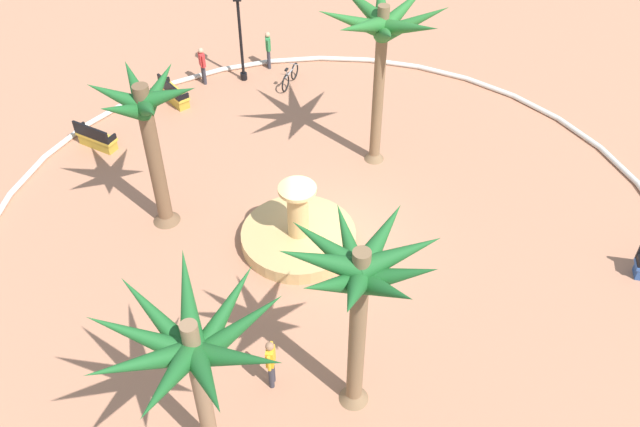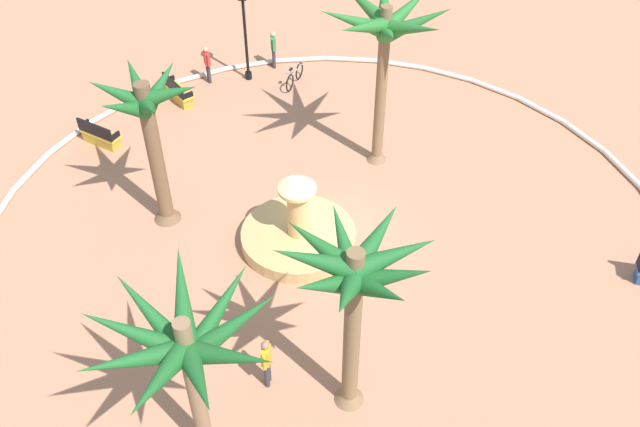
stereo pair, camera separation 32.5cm
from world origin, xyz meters
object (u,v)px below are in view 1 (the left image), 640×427
object	(u,v)px
palm_tree_mid_plaza	(191,349)
person_pedestrian_stroll	(271,362)
bicycle_red_frame	(290,77)
person_cyclist_helmet	(202,64)
person_cyclist_photo	(268,48)
fountain	(299,235)
lamppost	(240,26)
bench_west	(174,95)
palm_tree_by_curb	(147,123)
bench_east	(97,139)
palm_tree_near_fountain	(383,33)
palm_tree_far_side	(360,282)

from	to	relation	value
palm_tree_mid_plaza	person_pedestrian_stroll	world-z (taller)	palm_tree_mid_plaza
bicycle_red_frame	person_cyclist_helmet	world-z (taller)	person_cyclist_helmet
person_cyclist_helmet	person_cyclist_photo	xyz separation A→B (m)	(-2.65, -1.18, 0.03)
fountain	lamppost	bearing A→B (deg)	-77.09
bench_west	person_cyclist_photo	xyz separation A→B (m)	(-3.70, -2.60, 0.58)
fountain	lamppost	size ratio (longest dim) A/B	0.87
bicycle_red_frame	palm_tree_by_curb	bearing A→B (deg)	63.82
palm_tree_mid_plaza	bench_east	world-z (taller)	palm_tree_mid_plaza
palm_tree_near_fountain	person_cyclist_helmet	xyz separation A→B (m)	(6.61, -5.34, -4.08)
fountain	person_cyclist_photo	bearing A→B (deg)	-83.56
fountain	bicycle_red_frame	world-z (taller)	fountain
person_pedestrian_stroll	person_cyclist_helmet	bearing A→B (deg)	-77.90
palm_tree_near_fountain	lamppost	bearing A→B (deg)	-48.16
bench_west	palm_tree_by_curb	bearing A→B (deg)	94.95
bench_east	palm_tree_mid_plaza	bearing A→B (deg)	113.25
palm_tree_mid_plaza	lamppost	distance (m)	16.81
person_cyclist_photo	palm_tree_near_fountain	bearing A→B (deg)	121.28
palm_tree_mid_plaza	person_cyclist_helmet	size ratio (longest dim) A/B	3.06
person_pedestrian_stroll	fountain	bearing A→B (deg)	-97.75
bench_east	person_cyclist_helmet	xyz separation A→B (m)	(-3.50, -4.33, 0.55)
palm_tree_near_fountain	palm_tree_by_curb	bearing A→B (deg)	23.45
palm_tree_by_curb	palm_tree_far_side	world-z (taller)	palm_tree_far_side
fountain	person_pedestrian_stroll	size ratio (longest dim) A/B	2.14
fountain	person_pedestrian_stroll	bearing A→B (deg)	82.25
bench_east	person_pedestrian_stroll	distance (m)	12.37
palm_tree_far_side	person_cyclist_helmet	size ratio (longest dim) A/B	3.47
palm_tree_by_curb	person_pedestrian_stroll	bearing A→B (deg)	119.62
palm_tree_far_side	bench_east	world-z (taller)	palm_tree_far_side
palm_tree_far_side	bicycle_red_frame	world-z (taller)	palm_tree_far_side
lamppost	person_cyclist_photo	size ratio (longest dim) A/B	2.49
palm_tree_far_side	palm_tree_by_curb	bearing A→B (deg)	-50.35
palm_tree_far_side	bench_west	distance (m)	15.72
palm_tree_by_curb	person_cyclist_helmet	world-z (taller)	palm_tree_by_curb
person_cyclist_helmet	person_cyclist_photo	world-z (taller)	person_cyclist_photo
palm_tree_near_fountain	lamppost	world-z (taller)	palm_tree_near_fountain
palm_tree_mid_plaza	person_cyclist_photo	size ratio (longest dim) A/B	2.98
palm_tree_near_fountain	lamppost	distance (m)	7.91
bicycle_red_frame	lamppost	bearing A→B (deg)	-14.19
palm_tree_by_curb	palm_tree_far_side	distance (m)	8.91
palm_tree_near_fountain	bench_west	size ratio (longest dim) A/B	3.89
fountain	lamppost	distance (m)	10.27
lamppost	person_cyclist_photo	distance (m)	2.04
person_cyclist_photo	person_pedestrian_stroll	bearing A→B (deg)	91.83
person_cyclist_helmet	palm_tree_near_fountain	bearing A→B (deg)	141.07
bench_east	person_cyclist_helmet	size ratio (longest dim) A/B	1.02
fountain	bench_east	size ratio (longest dim) A/B	2.20
palm_tree_far_side	palm_tree_mid_plaza	bearing A→B (deg)	19.84
palm_tree_far_side	person_pedestrian_stroll	xyz separation A→B (m)	(2.07, -0.51, -3.48)
fountain	palm_tree_near_fountain	distance (m)	6.86
fountain	person_cyclist_helmet	size ratio (longest dim) A/B	2.24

